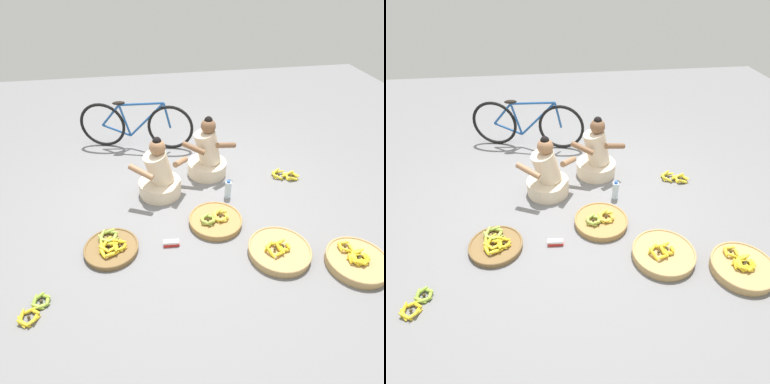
{
  "view_description": "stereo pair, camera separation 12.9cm",
  "coord_description": "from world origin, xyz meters",
  "views": [
    {
      "loc": [
        -0.46,
        -2.99,
        2.52
      ],
      "look_at": [
        0.0,
        -0.2,
        0.35
      ],
      "focal_mm": 30.6,
      "sensor_mm": 36.0,
      "label": 1
    },
    {
      "loc": [
        -0.33,
        -3.01,
        2.52
      ],
      "look_at": [
        0.0,
        -0.2,
        0.35
      ],
      "focal_mm": 30.6,
      "sensor_mm": 36.0,
      "label": 2
    }
  ],
  "objects": [
    {
      "name": "loose_bananas_front_center",
      "position": [
        1.37,
        0.37,
        0.03
      ],
      "size": [
        0.36,
        0.26,
        0.1
      ],
      "color": "yellow",
      "rests_on": "ground"
    },
    {
      "name": "banana_basket_mid_right",
      "position": [
        -0.9,
        -0.59,
        0.04
      ],
      "size": [
        0.55,
        0.55,
        0.14
      ],
      "color": "brown",
      "rests_on": "ground"
    },
    {
      "name": "vendor_woman_front",
      "position": [
        -0.32,
        0.3,
        0.25
      ],
      "size": [
        0.73,
        0.54,
        0.78
      ],
      "color": "beige",
      "rests_on": "ground"
    },
    {
      "name": "packet_carton_stack",
      "position": [
        -0.29,
        -0.62,
        0.03
      ],
      "size": [
        0.17,
        0.06,
        0.06
      ],
      "color": "red",
      "rests_on": "ground"
    },
    {
      "name": "loose_bananas_near_vendor",
      "position": [
        -1.52,
        -1.19,
        0.03
      ],
      "size": [
        0.27,
        0.34,
        0.08
      ],
      "color": "#8CAD38",
      "rests_on": "ground"
    },
    {
      "name": "banana_basket_near_bicycle",
      "position": [
        0.24,
        -0.36,
        0.05
      ],
      "size": [
        0.6,
        0.6,
        0.15
      ],
      "color": "#A87F47",
      "rests_on": "ground"
    },
    {
      "name": "water_bottle",
      "position": [
        0.49,
        0.08,
        0.12
      ],
      "size": [
        0.08,
        0.08,
        0.25
      ],
      "color": "silver",
      "rests_on": "ground"
    },
    {
      "name": "bicycle_leaning",
      "position": [
        -0.56,
        1.53,
        0.36
      ],
      "size": [
        1.66,
        0.46,
        0.73
      ],
      "color": "black",
      "rests_on": "ground"
    },
    {
      "name": "banana_basket_back_left",
      "position": [
        1.47,
        -1.17,
        0.06
      ],
      "size": [
        0.6,
        0.6,
        0.16
      ],
      "color": "tan",
      "rests_on": "ground"
    },
    {
      "name": "vendor_woman_behind",
      "position": [
        0.34,
        0.64,
        0.27
      ],
      "size": [
        0.72,
        0.52,
        0.83
      ],
      "color": "beige",
      "rests_on": "ground"
    },
    {
      "name": "banana_basket_front_right",
      "position": [
        0.77,
        -0.91,
        0.05
      ],
      "size": [
        0.63,
        0.63,
        0.16
      ],
      "color": "tan",
      "rests_on": "ground"
    },
    {
      "name": "ground_plane",
      "position": [
        0.0,
        0.0,
        0.0
      ],
      "size": [
        10.0,
        10.0,
        0.0
      ],
      "primitive_type": "plane",
      "color": "slate"
    }
  ]
}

